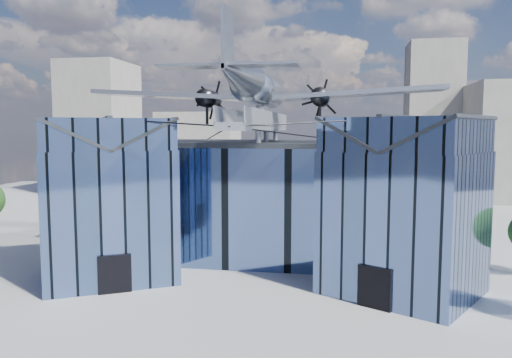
# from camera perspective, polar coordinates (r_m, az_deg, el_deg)

# --- Properties ---
(ground_plane) EXTENTS (120.00, 120.00, 0.00)m
(ground_plane) POSITION_cam_1_polar(r_m,az_deg,el_deg) (37.16, -0.54, -11.43)
(ground_plane) COLOR gray
(museum) EXTENTS (32.88, 24.50, 17.60)m
(museum) POSITION_cam_1_polar(r_m,az_deg,el_deg) (41.60, 0.90, -1.76)
(museum) COLOR #4A6397
(museum) RESTS_ON ground
(bg_towers) EXTENTS (77.00, 24.50, 26.00)m
(bg_towers) POSITION_cam_1_polar(r_m,az_deg,el_deg) (85.56, 6.55, 5.05)
(bg_towers) COLOR slate
(bg_towers) RESTS_ON ground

